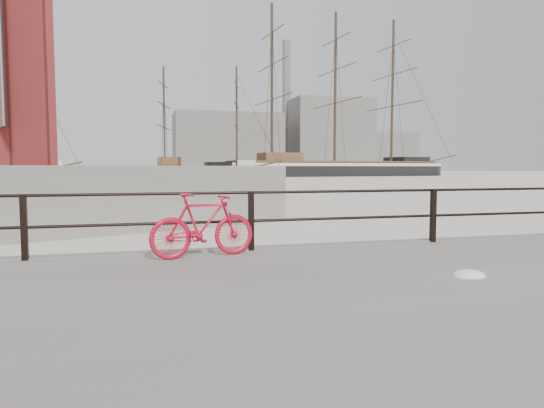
{
  "coord_description": "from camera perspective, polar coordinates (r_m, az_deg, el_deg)",
  "views": [
    {
      "loc": [
        -5.26,
        -8.11,
        1.75
      ],
      "look_at": [
        -2.69,
        1.5,
        1.0
      ],
      "focal_mm": 32.0,
      "sensor_mm": 36.0,
      "label": 1
    }
  ],
  "objects": [
    {
      "name": "smokestack",
      "position": [
        166.26,
        1.71,
        11.31
      ],
      "size": [
        2.8,
        2.8,
        44.0
      ],
      "primitive_type": "cylinder",
      "color": "gray",
      "rests_on": "ground"
    },
    {
      "name": "ground",
      "position": [
        9.82,
        17.82,
        -6.16
      ],
      "size": [
        400.0,
        400.0,
        0.0
      ],
      "primitive_type": "plane",
      "color": "white",
      "rests_on": "ground"
    },
    {
      "name": "bicycle",
      "position": [
        7.62,
        -8.12,
        -2.48
      ],
      "size": [
        1.69,
        0.56,
        1.01
      ],
      "primitive_type": "imported",
      "rotation": [
        0.0,
        0.0,
        0.19
      ],
      "color": "red",
      "rests_on": "promenade"
    },
    {
      "name": "guardrail",
      "position": [
        9.58,
        18.42,
        -1.3
      ],
      "size": [
        28.0,
        0.1,
        1.0
      ],
      "primitive_type": null,
      "color": "black",
      "rests_on": "promenade"
    },
    {
      "name": "industrial_west",
      "position": [
        150.42,
        -5.31,
        7.06
      ],
      "size": [
        32.0,
        18.0,
        18.0
      ],
      "primitive_type": "cube",
      "color": "gray",
      "rests_on": "ground"
    },
    {
      "name": "barque_black",
      "position": [
        97.98,
        7.35,
        3.26
      ],
      "size": [
        61.02,
        25.82,
        33.57
      ],
      "primitive_type": null,
      "rotation": [
        0.0,
        0.0,
        0.11
      ],
      "color": "black",
      "rests_on": "ground"
    },
    {
      "name": "industrial_east",
      "position": [
        178.77,
        12.88,
        5.9
      ],
      "size": [
        20.0,
        16.0,
        14.0
      ],
      "primitive_type": "cube",
      "color": "gray",
      "rests_on": "ground"
    },
    {
      "name": "industrial_mid",
      "position": [
        164.86,
        6.58,
        7.86
      ],
      "size": [
        26.0,
        20.0,
        24.0
      ],
      "primitive_type": "cube",
      "color": "gray",
      "rests_on": "ground"
    },
    {
      "name": "schooner_mid",
      "position": [
        80.19,
        -8.34,
        3.02
      ],
      "size": [
        27.82,
        17.23,
        18.89
      ],
      "primitive_type": null,
      "rotation": [
        0.0,
        0.0,
        -0.26
      ],
      "color": "beige",
      "rests_on": "ground"
    },
    {
      "name": "schooner_left",
      "position": [
        79.14,
        -28.95,
        2.51
      ],
      "size": [
        23.57,
        18.41,
        16.6
      ],
      "primitive_type": null,
      "rotation": [
        0.0,
        0.0,
        0.47
      ],
      "color": "silver",
      "rests_on": "ground"
    }
  ]
}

